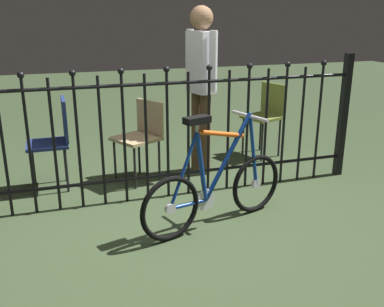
{
  "coord_description": "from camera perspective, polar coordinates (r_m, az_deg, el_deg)",
  "views": [
    {
      "loc": [
        -0.9,
        -2.98,
        1.63
      ],
      "look_at": [
        0.13,
        0.2,
        0.55
      ],
      "focal_mm": 40.8,
      "sensor_mm": 36.0,
      "label": 1
    }
  ],
  "objects": [
    {
      "name": "chair_olive",
      "position": [
        5.21,
        9.74,
        5.42
      ],
      "size": [
        0.49,
        0.49,
        0.85
      ],
      "color": "black",
      "rests_on": "ground"
    },
    {
      "name": "person_visitor",
      "position": [
        4.47,
        1.2,
        10.11
      ],
      "size": [
        0.26,
        0.46,
        1.7
      ],
      "color": "#4C3823",
      "rests_on": "ground"
    },
    {
      "name": "bicycle",
      "position": [
        3.44,
        3.16,
        -4.43
      ],
      "size": [
        1.32,
        0.52,
        0.92
      ],
      "color": "black",
      "rests_on": "ground"
    },
    {
      "name": "ground_plane",
      "position": [
        3.52,
        -1.04,
        -9.74
      ],
      "size": [
        20.0,
        20.0,
        0.0
      ],
      "primitive_type": "plane",
      "color": "#35452A"
    },
    {
      "name": "iron_fence",
      "position": [
        3.88,
        -4.89,
        2.93
      ],
      "size": [
        3.87,
        0.07,
        1.26
      ],
      "color": "black",
      "rests_on": "ground"
    },
    {
      "name": "chair_navy",
      "position": [
        4.33,
        -17.44,
        2.26
      ],
      "size": [
        0.39,
        0.38,
        0.87
      ],
      "color": "black",
      "rests_on": "ground"
    },
    {
      "name": "chair_tan",
      "position": [
        4.39,
        -6.58,
        2.79
      ],
      "size": [
        0.53,
        0.53,
        0.8
      ],
      "color": "black",
      "rests_on": "ground"
    }
  ]
}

